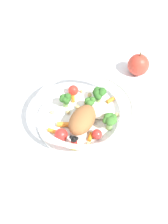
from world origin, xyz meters
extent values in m
plane|color=white|center=(0.00, 0.00, 0.00)|extent=(2.40, 2.40, 0.00)
cylinder|color=white|center=(-0.01, 0.01, 0.01)|extent=(0.24, 0.24, 0.01)
torus|color=white|center=(-0.01, 0.01, 0.05)|extent=(0.25, 0.25, 0.01)
ellipsoid|color=#935B33|center=(0.01, 0.03, 0.04)|extent=(0.11, 0.10, 0.05)
cylinder|color=#8EB766|center=(-0.03, -0.01, 0.02)|extent=(0.01, 0.01, 0.02)
sphere|color=#386B28|center=(-0.03, -0.01, 0.04)|extent=(0.02, 0.02, 0.02)
sphere|color=#386B28|center=(-0.03, 0.00, 0.04)|extent=(0.02, 0.02, 0.02)
sphere|color=#386B28|center=(-0.04, 0.00, 0.04)|extent=(0.01, 0.01, 0.01)
sphere|color=#386B28|center=(-0.04, -0.01, 0.04)|extent=(0.02, 0.02, 0.02)
sphere|color=#386B28|center=(-0.04, -0.01, 0.04)|extent=(0.01, 0.01, 0.01)
sphere|color=#386B28|center=(-0.04, -0.01, 0.04)|extent=(0.02, 0.02, 0.02)
sphere|color=#386B28|center=(-0.03, -0.01, 0.04)|extent=(0.02, 0.02, 0.02)
cylinder|color=#7FAD5B|center=(-0.04, 0.07, 0.02)|extent=(0.02, 0.02, 0.02)
sphere|color=#386B28|center=(-0.03, 0.07, 0.04)|extent=(0.02, 0.02, 0.02)
sphere|color=#386B28|center=(-0.04, 0.08, 0.05)|extent=(0.02, 0.02, 0.02)
sphere|color=#386B28|center=(-0.04, 0.08, 0.05)|extent=(0.02, 0.02, 0.02)
sphere|color=#386B28|center=(-0.05, 0.08, 0.04)|extent=(0.02, 0.02, 0.02)
sphere|color=#386B28|center=(-0.05, 0.07, 0.04)|extent=(0.02, 0.02, 0.02)
sphere|color=#386B28|center=(-0.05, 0.06, 0.04)|extent=(0.02, 0.02, 0.02)
sphere|color=#386B28|center=(-0.04, 0.06, 0.04)|extent=(0.02, 0.02, 0.02)
sphere|color=#386B28|center=(-0.04, 0.07, 0.05)|extent=(0.02, 0.02, 0.02)
cylinder|color=#7FAD5B|center=(0.01, -0.05, 0.02)|extent=(0.01, 0.01, 0.02)
sphere|color=#2D6023|center=(0.02, -0.05, 0.04)|extent=(0.02, 0.02, 0.02)
sphere|color=#2D6023|center=(0.02, -0.04, 0.04)|extent=(0.01, 0.01, 0.01)
sphere|color=#2D6023|center=(0.02, -0.04, 0.04)|extent=(0.02, 0.02, 0.02)
sphere|color=#2D6023|center=(0.01, -0.04, 0.04)|extent=(0.01, 0.01, 0.01)
sphere|color=#2D6023|center=(0.01, -0.05, 0.04)|extent=(0.02, 0.02, 0.02)
sphere|color=#2D6023|center=(0.01, -0.05, 0.04)|extent=(0.02, 0.02, 0.02)
sphere|color=#2D6023|center=(0.01, -0.06, 0.04)|extent=(0.02, 0.02, 0.02)
sphere|color=#2D6023|center=(0.02, -0.05, 0.04)|extent=(0.01, 0.01, 0.01)
cylinder|color=#8EB766|center=(-0.07, -0.02, 0.02)|extent=(0.01, 0.01, 0.02)
sphere|color=#2D6023|center=(-0.06, -0.02, 0.04)|extent=(0.02, 0.02, 0.02)
sphere|color=#2D6023|center=(-0.06, -0.01, 0.04)|extent=(0.02, 0.02, 0.02)
sphere|color=#2D6023|center=(-0.07, -0.01, 0.05)|extent=(0.02, 0.02, 0.02)
sphere|color=#2D6023|center=(-0.08, -0.01, 0.05)|extent=(0.02, 0.02, 0.02)
sphere|color=#2D6023|center=(-0.08, -0.02, 0.04)|extent=(0.02, 0.02, 0.02)
sphere|color=#2D6023|center=(-0.07, -0.03, 0.04)|extent=(0.02, 0.02, 0.02)
sphere|color=#2D6023|center=(-0.07, -0.02, 0.04)|extent=(0.02, 0.02, 0.02)
sphere|color=white|center=(-0.04, 0.03, 0.03)|extent=(0.04, 0.04, 0.04)
sphere|color=white|center=(-0.04, 0.03, 0.02)|extent=(0.03, 0.03, 0.03)
sphere|color=white|center=(-0.05, 0.03, 0.03)|extent=(0.04, 0.04, 0.04)
sphere|color=white|center=(-0.05, 0.03, 0.03)|extent=(0.03, 0.03, 0.03)
sphere|color=white|center=(-0.05, 0.03, 0.03)|extent=(0.03, 0.03, 0.03)
sphere|color=white|center=(-0.04, 0.02, 0.03)|extent=(0.03, 0.03, 0.03)
cube|color=yellow|center=(0.06, 0.08, 0.01)|extent=(0.02, 0.02, 0.00)
cylinder|color=red|center=(0.06, 0.08, 0.02)|extent=(0.02, 0.02, 0.02)
sphere|color=black|center=(0.06, 0.08, 0.04)|extent=(0.02, 0.02, 0.02)
sphere|color=black|center=(0.06, 0.08, 0.05)|extent=(0.01, 0.01, 0.01)
sphere|color=black|center=(0.06, 0.07, 0.05)|extent=(0.01, 0.01, 0.01)
cylinder|color=orange|center=(0.08, 0.01, 0.02)|extent=(0.02, 0.03, 0.01)
cylinder|color=orange|center=(0.01, 0.07, 0.02)|extent=(0.02, 0.02, 0.01)
cylinder|color=orange|center=(-0.01, -0.06, 0.02)|extent=(0.02, 0.03, 0.01)
cylinder|color=orange|center=(0.05, 0.01, 0.02)|extent=(0.04, 0.03, 0.01)
cylinder|color=orange|center=(-0.10, 0.00, 0.02)|extent=(0.02, 0.01, 0.01)
sphere|color=red|center=(0.00, 0.08, 0.02)|extent=(0.02, 0.02, 0.02)
sphere|color=red|center=(-0.02, -0.08, 0.03)|extent=(0.03, 0.03, 0.03)
sphere|color=red|center=(0.08, 0.04, 0.03)|extent=(0.03, 0.03, 0.03)
sphere|color=tan|center=(-0.05, -0.07, 0.02)|extent=(0.01, 0.01, 0.01)
sphere|color=tan|center=(-0.01, -0.02, 0.02)|extent=(0.01, 0.01, 0.01)
sphere|color=tan|center=(-0.06, -0.05, 0.02)|extent=(0.01, 0.01, 0.01)
sphere|color=#D1B775|center=(0.03, 0.09, 0.02)|extent=(0.01, 0.01, 0.01)
sphere|color=#D1B775|center=(0.06, -0.04, 0.02)|extent=(0.01, 0.01, 0.01)
sphere|color=tan|center=(-0.08, 0.05, 0.02)|extent=(0.01, 0.01, 0.01)
sphere|color=#D1B775|center=(0.01, -0.08, 0.02)|extent=(0.01, 0.01, 0.01)
sphere|color=tan|center=(0.00, 0.07, 0.02)|extent=(0.01, 0.01, 0.01)
sphere|color=tan|center=(0.00, -0.08, 0.02)|extent=(0.01, 0.01, 0.01)
sphere|color=#D1B775|center=(-0.03, -0.03, 0.02)|extent=(0.01, 0.01, 0.01)
sphere|color=tan|center=(0.02, -0.02, 0.02)|extent=(0.01, 0.01, 0.01)
sphere|color=#BC3828|center=(-0.24, -0.07, 0.03)|extent=(0.06, 0.06, 0.06)
cylinder|color=brown|center=(-0.24, -0.07, 0.07)|extent=(0.00, 0.00, 0.01)
cube|color=white|center=(0.22, 0.11, 0.00)|extent=(0.13, 0.11, 0.01)
camera|label=1|loc=(0.22, 0.39, 0.54)|focal=43.03mm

